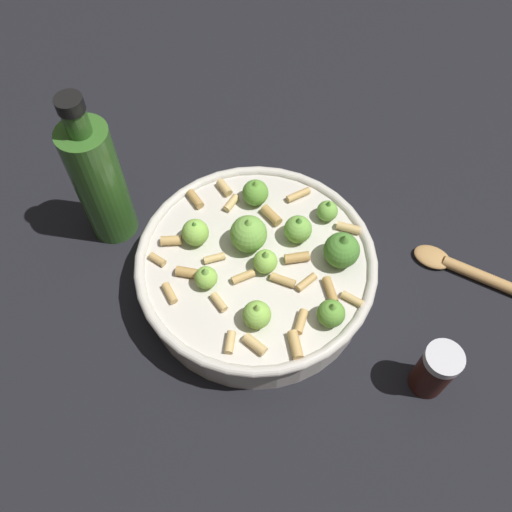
# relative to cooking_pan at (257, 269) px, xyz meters

# --- Properties ---
(ground_plane) EXTENTS (2.40, 2.40, 0.00)m
(ground_plane) POSITION_rel_cooking_pan_xyz_m (0.00, 0.00, -0.04)
(ground_plane) COLOR black
(cooking_pan) EXTENTS (0.31, 0.31, 0.12)m
(cooking_pan) POSITION_rel_cooking_pan_xyz_m (0.00, 0.00, 0.00)
(cooking_pan) COLOR beige
(cooking_pan) RESTS_ON ground
(pepper_shaker) EXTENTS (0.04, 0.04, 0.09)m
(pepper_shaker) POSITION_rel_cooking_pan_xyz_m (-0.20, -0.14, 0.00)
(pepper_shaker) COLOR #33140F
(pepper_shaker) RESTS_ON ground
(olive_oil_bottle) EXTENTS (0.07, 0.07, 0.24)m
(olive_oil_bottle) POSITION_rel_cooking_pan_xyz_m (0.17, 0.16, 0.06)
(olive_oil_bottle) COLOR #336023
(olive_oil_bottle) RESTS_ON ground
(wooden_spoon) EXTENTS (0.21, 0.19, 0.02)m
(wooden_spoon) POSITION_rel_cooking_pan_xyz_m (-0.12, -0.30, -0.03)
(wooden_spoon) COLOR #B2844C
(wooden_spoon) RESTS_ON ground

